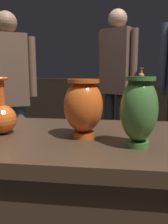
{
  "coord_description": "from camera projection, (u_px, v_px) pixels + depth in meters",
  "views": [
    {
      "loc": [
        0.11,
        -0.87,
        1.05
      ],
      "look_at": [
        0.0,
        -0.01,
        0.9
      ],
      "focal_mm": 35.04,
      "sensor_mm": 36.0,
      "label": 1
    }
  ],
  "objects": [
    {
      "name": "shelf_vase_center",
      "position": [
        104.0,
        73.0,
        3.04
      ],
      "size": [
        0.09,
        0.09,
        0.14
      ],
      "color": "#2D429E",
      "rests_on": "back_display_shelf"
    },
    {
      "name": "vase_centerpiece",
      "position": [
        84.0,
        106.0,
        0.86
      ],
      "size": [
        0.16,
        0.16,
        0.23
      ],
      "color": "#E55B1E",
      "rests_on": "display_plinth"
    },
    {
      "name": "visitor_near_left",
      "position": [
        10.0,
        89.0,
        1.92
      ],
      "size": [
        0.43,
        0.3,
        1.57
      ],
      "rotation": [
        0.0,
        0.0,
        3.6
      ],
      "color": "slate",
      "rests_on": "ground_plane"
    },
    {
      "name": "shelf_vase_far_left",
      "position": [
        30.0,
        75.0,
        3.1
      ],
      "size": [
        0.09,
        0.09,
        0.08
      ],
      "color": "#2D429E",
      "rests_on": "back_display_shelf"
    },
    {
      "name": "vase_tall_behind",
      "position": [
        139.0,
        110.0,
        0.75
      ],
      "size": [
        0.13,
        0.13,
        0.24
      ],
      "color": "#477A38",
      "rests_on": "display_plinth"
    },
    {
      "name": "display_plinth",
      "position": [
        84.0,
        220.0,
        0.98
      ],
      "size": [
        1.2,
        0.64,
        0.8
      ],
      "color": "#422D1E",
      "rests_on": "ground_plane"
    },
    {
      "name": "vase_right_accent",
      "position": [
        2.0,
        116.0,
        0.92
      ],
      "size": [
        0.12,
        0.12,
        0.24
      ],
      "color": "#E55B1E",
      "rests_on": "display_plinth"
    },
    {
      "name": "shelf_vase_right",
      "position": [
        141.0,
        75.0,
        3.02
      ],
      "size": [
        0.08,
        0.08,
        0.15
      ],
      "color": "orange",
      "rests_on": "back_display_shelf"
    },
    {
      "name": "visitor_center_back",
      "position": [
        116.0,
        78.0,
        2.34
      ],
      "size": [
        0.41,
        0.32,
        1.71
      ],
      "rotation": [
        0.0,
        0.0,
        2.59
      ],
      "color": "#232328",
      "rests_on": "ground_plane"
    },
    {
      "name": "back_display_shelf",
      "position": [
        103.0,
        114.0,
        3.11
      ],
      "size": [
        2.6,
        0.4,
        0.99
      ],
      "color": "black",
      "rests_on": "ground_plane"
    }
  ]
}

